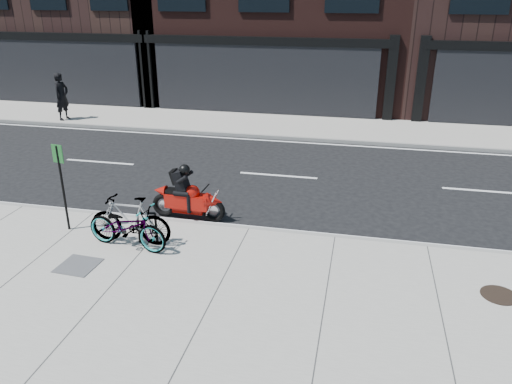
% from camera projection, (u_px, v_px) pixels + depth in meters
% --- Properties ---
extents(ground, '(120.00, 120.00, 0.00)m').
position_uv_depth(ground, '(265.00, 201.00, 13.52)').
color(ground, black).
rests_on(ground, ground).
extents(sidewalk_near, '(60.00, 6.00, 0.13)m').
position_uv_depth(sidewalk_near, '(211.00, 305.00, 8.97)').
color(sidewalk_near, gray).
rests_on(sidewalk_near, ground).
extents(sidewalk_far, '(60.00, 3.50, 0.13)m').
position_uv_depth(sidewalk_far, '(302.00, 126.00, 20.49)').
color(sidewalk_far, gray).
rests_on(sidewalk_far, ground).
extents(bike_rack, '(0.44, 0.11, 0.74)m').
position_uv_depth(bike_rack, '(147.00, 225.00, 10.86)').
color(bike_rack, black).
rests_on(bike_rack, sidewalk_near).
extents(bicycle_front, '(1.99, 0.96, 1.00)m').
position_uv_depth(bicycle_front, '(127.00, 226.00, 10.64)').
color(bicycle_front, gray).
rests_on(bicycle_front, sidewalk_near).
extents(bicycle_rear, '(1.85, 0.55, 1.11)m').
position_uv_depth(bicycle_rear, '(130.00, 220.00, 10.82)').
color(bicycle_rear, gray).
rests_on(bicycle_rear, sidewalk_near).
extents(motorcycle, '(1.92, 0.47, 1.43)m').
position_uv_depth(motorcycle, '(191.00, 197.00, 12.24)').
color(motorcycle, black).
rests_on(motorcycle, ground).
extents(pedestrian, '(0.58, 0.78, 1.97)m').
position_uv_depth(pedestrian, '(62.00, 96.00, 20.97)').
color(pedestrian, black).
rests_on(pedestrian, sidewalk_far).
extents(manhole_cover, '(0.86, 0.86, 0.02)m').
position_uv_depth(manhole_cover, '(499.00, 295.00, 9.12)').
color(manhole_cover, black).
rests_on(manhole_cover, sidewalk_near).
extents(utility_grate, '(0.79, 0.79, 0.02)m').
position_uv_depth(utility_grate, '(78.00, 265.00, 10.10)').
color(utility_grate, '#505052').
rests_on(utility_grate, sidewalk_near).
extents(sign_post, '(0.28, 0.06, 2.05)m').
position_uv_depth(sign_post, '(62.00, 180.00, 11.18)').
color(sign_post, black).
rests_on(sign_post, sidewalk_near).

